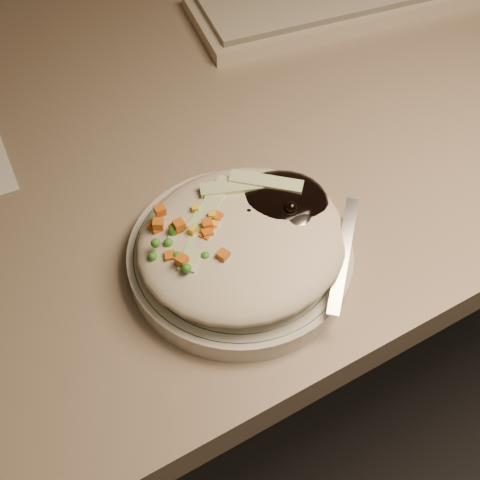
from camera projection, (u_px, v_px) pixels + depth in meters
desk at (211, 221)px, 0.92m from camera, size 1.40×0.70×0.74m
plate at (240, 257)px, 0.62m from camera, size 0.21×0.21×0.02m
plate_rim at (240, 251)px, 0.61m from camera, size 0.20×0.20×0.00m
meal at (245, 235)px, 0.60m from camera, size 0.21×0.19×0.05m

